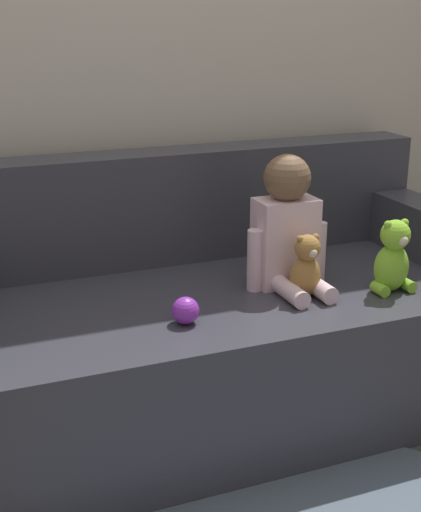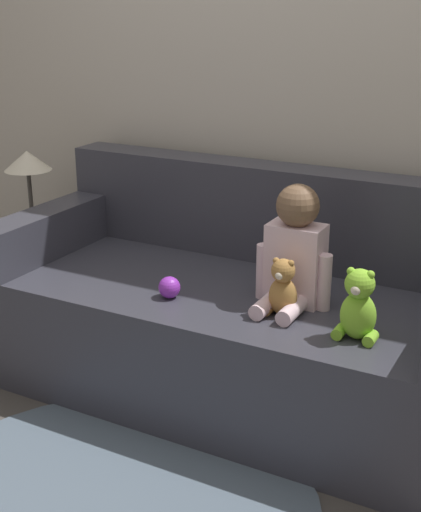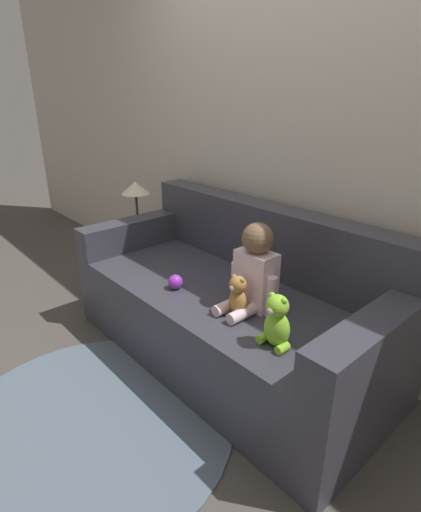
% 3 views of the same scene
% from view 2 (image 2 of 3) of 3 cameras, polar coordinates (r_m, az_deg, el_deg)
% --- Properties ---
extents(ground_plane, '(12.00, 12.00, 0.00)m').
position_cam_2_polar(ground_plane, '(2.99, 1.90, -10.78)').
color(ground_plane, '#4C4742').
extents(wall_back, '(8.00, 0.05, 2.60)m').
position_cam_2_polar(wall_back, '(3.07, 6.73, 15.51)').
color(wall_back, beige).
rests_on(wall_back, ground_plane).
extents(couch, '(1.93, 0.88, 0.88)m').
position_cam_2_polar(couch, '(2.89, 2.41, -4.89)').
color(couch, '#383842').
rests_on(couch, ground_plane).
extents(person_baby, '(0.29, 0.31, 0.44)m').
position_cam_2_polar(person_baby, '(2.57, 6.74, 0.28)').
color(person_baby, silver).
rests_on(person_baby, couch).
extents(teddy_bear_brown, '(0.12, 0.10, 0.21)m').
position_cam_2_polar(teddy_bear_brown, '(2.50, 5.80, -2.63)').
color(teddy_bear_brown, '#AD7A3D').
rests_on(teddy_bear_brown, couch).
extents(plush_toy_side, '(0.14, 0.11, 0.25)m').
position_cam_2_polar(plush_toy_side, '(2.35, 11.75, -3.97)').
color(plush_toy_side, '#8CD133').
rests_on(plush_toy_side, couch).
extents(toy_ball, '(0.08, 0.08, 0.08)m').
position_cam_2_polar(toy_ball, '(2.65, -3.31, -2.52)').
color(toy_ball, purple).
rests_on(toy_ball, couch).
extents(floor_rug, '(1.38, 1.38, 0.01)m').
position_cam_2_polar(floor_rug, '(2.41, -8.58, -19.52)').
color(floor_rug, slate).
rests_on(floor_rug, ground_plane).
extents(side_table, '(0.29, 0.29, 0.86)m').
position_cam_2_polar(side_table, '(3.49, -14.23, 4.91)').
color(side_table, '#332D28').
rests_on(side_table, ground_plane).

